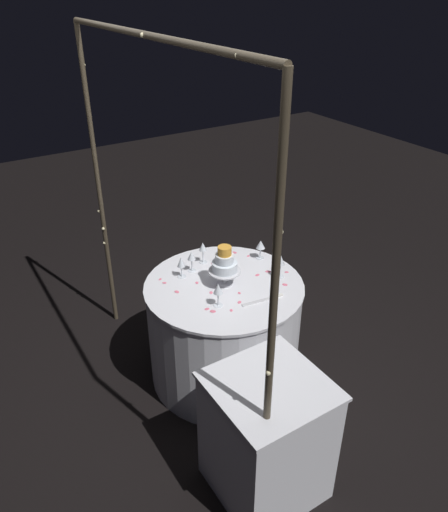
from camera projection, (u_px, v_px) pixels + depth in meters
ground_plane at (224, 372)px, 3.77m from camera, size 12.00×12.00×0.00m
decorative_arch at (158, 194)px, 2.79m from camera, size 2.22×0.06×2.40m
main_table at (224, 331)px, 3.57m from camera, size 1.10×1.10×0.80m
side_table at (267, 437)px, 2.75m from camera, size 0.59×0.59×0.79m
tiered_cake at (225, 264)px, 3.30m from camera, size 0.22×0.22×0.29m
wine_glass_0 at (218, 290)px, 3.10m from camera, size 0.06×0.06×0.17m
wine_glass_1 at (192, 257)px, 3.47m from camera, size 0.06×0.06×0.16m
wine_glass_2 at (203, 248)px, 3.58m from camera, size 0.06×0.06×0.16m
wine_glass_3 at (181, 263)px, 3.41m from camera, size 0.06×0.06×0.16m
wine_glass_4 at (261, 245)px, 3.64m from camera, size 0.07×0.07×0.15m
wine_glass_5 at (281, 261)px, 3.40m from camera, size 0.06×0.06×0.17m
cake_knife at (265, 299)px, 3.21m from camera, size 0.06×0.30×0.01m
rose_petal_0 at (164, 283)px, 3.39m from camera, size 0.04×0.04×0.00m
rose_petal_1 at (239, 293)px, 3.28m from camera, size 0.03×0.02×0.00m
rose_petal_2 at (285, 285)px, 3.37m from camera, size 0.05×0.04×0.00m
rose_petal_3 at (273, 289)px, 3.32m from camera, size 0.03×0.04×0.00m
rose_petal_4 at (239, 302)px, 3.19m from camera, size 0.04×0.04×0.00m
rose_petal_5 at (213, 264)px, 3.61m from camera, size 0.03×0.03×0.00m
rose_petal_6 at (213, 311)px, 3.10m from camera, size 0.05×0.05×0.00m
rose_petal_7 at (287, 272)px, 3.51m from camera, size 0.03×0.04×0.00m
rose_petal_8 at (211, 293)px, 3.28m from camera, size 0.04×0.03×0.00m
rose_petal_9 at (177, 292)px, 3.29m from camera, size 0.04×0.03×0.00m
rose_petal_10 at (219, 257)px, 3.70m from camera, size 0.04×0.04×0.00m
rose_petal_11 at (207, 309)px, 3.12m from camera, size 0.03×0.04×0.00m
rose_petal_12 at (232, 270)px, 3.54m from camera, size 0.03×0.02×0.00m
rose_petal_13 at (268, 271)px, 3.52m from camera, size 0.04×0.05×0.00m
rose_petal_14 at (160, 279)px, 3.43m from camera, size 0.03×0.03×0.00m
rose_petal_15 at (257, 275)px, 3.48m from camera, size 0.03×0.04×0.00m
rose_petal_16 at (234, 252)px, 3.76m from camera, size 0.05×0.04×0.00m
rose_petal_17 at (197, 283)px, 3.39m from camera, size 0.04×0.03×0.00m
rose_petal_18 at (231, 310)px, 3.11m from camera, size 0.03×0.03×0.00m
rose_petal_19 at (248, 256)px, 3.71m from camera, size 0.03×0.03×0.00m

